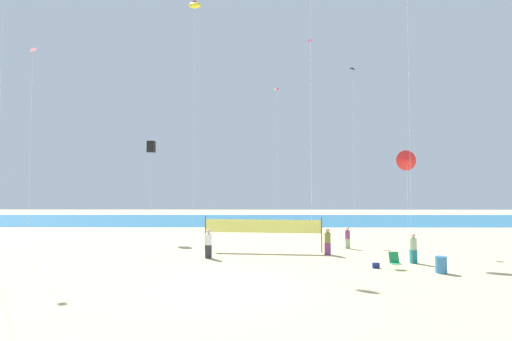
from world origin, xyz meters
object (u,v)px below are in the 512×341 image
Objects in this scene: beachgoer_plum_shirt at (348,237)px; folding_beach_chair at (395,260)px; beachgoer_sage_shirt at (413,247)px; kite_magenta_diamond at (310,53)px; kite_red_diamond at (277,94)px; kite_red_delta at (407,160)px; trash_barrel at (441,265)px; kite_pink_diamond at (32,63)px; beachgoer_white_shirt at (208,243)px; beach_handbag at (376,265)px; beachgoer_olive_shirt at (328,241)px; kite_black_diamond at (353,72)px; kite_yellow_inflatable at (195,6)px; kite_black_box at (151,147)px; volleyball_net at (262,228)px.

folding_beach_chair is (0.92, -6.94, -0.36)m from beachgoer_plum_shirt.
kite_magenta_diamond is (-4.11, 12.93, 16.07)m from beachgoer_sage_shirt.
beachgoer_sage_shirt is 0.12× the size of kite_red_diamond.
trash_barrel is at bearing -87.49° from kite_red_delta.
kite_pink_diamond reaches higher than folding_beach_chair.
beachgoer_sage_shirt is 12.18m from beachgoer_white_shirt.
beachgoer_plum_shirt reaches higher than beach_handbag.
beachgoer_olive_shirt is 7.10m from kite_red_delta.
trash_barrel is 0.05× the size of kite_black_diamond.
beachgoer_plum_shirt is 0.08× the size of kite_yellow_inflatable.
kite_red_diamond reaches higher than beachgoer_sage_shirt.
beach_handbag is 7.05m from kite_red_delta.
beachgoer_white_shirt is 0.13× the size of kite_red_diamond.
folding_beach_chair is at bearing -6.75° from kite_pink_diamond.
beach_handbag is 0.02× the size of kite_yellow_inflatable.
kite_black_box is at bearing -98.74° from beachgoer_plum_shirt.
beachgoer_sage_shirt is 22.66m from kite_black_box.
kite_black_box is at bearing -24.83° from beachgoer_olive_shirt.
beachgoer_white_shirt is 18.21m from kite_yellow_inflatable.
folding_beach_chair is 0.06× the size of kite_black_diamond.
beachgoer_sage_shirt is 1.12× the size of beachgoer_plum_shirt.
beach_handbag is 23.81m from kite_pink_diamond.
volleyball_net is at bearing 162.90° from kite_red_delta.
kite_pink_diamond reaches higher than beachgoer_plum_shirt.
kite_red_diamond is (-4.62, 15.27, 13.26)m from beach_handbag.
kite_black_diamond is at bearing 29.16° from kite_pink_diamond.
folding_beach_chair is 21.58m from kite_black_diamond.
beach_handbag is 0.04× the size of kite_black_box.
beach_handbag is 0.05× the size of kite_red_delta.
beachgoer_plum_shirt is at bearing 12.14° from kite_pink_diamond.
kite_black_box is at bearing -171.49° from kite_black_diamond.
kite_black_box is (-11.23, -2.79, -5.43)m from kite_red_diamond.
kite_magenta_diamond is at bearing 62.85° from volleyball_net.
kite_red_diamond reaches higher than folding_beach_chair.
beachgoer_olive_shirt is at bearing 162.79° from kite_red_delta.
kite_red_delta is at bearing 168.99° from beachgoer_olive_shirt.
kite_red_diamond is at bearing 162.83° from kite_magenta_diamond.
beachgoer_olive_shirt reaches higher than trash_barrel.
kite_black_box is (-18.53, -2.77, -7.46)m from kite_black_diamond.
volleyball_net is (3.39, 2.45, 0.68)m from beachgoer_white_shirt.
kite_red_diamond reaches higher than beachgoer_white_shirt.
kite_black_box reaches higher than kite_red_delta.
kite_pink_diamond is at bearing -66.78° from beachgoer_plum_shirt.
kite_red_diamond is at bearing 120.41° from kite_red_delta.
beachgoer_plum_shirt is at bearing 89.68° from beach_handbag.
volleyball_net is at bearing 11.87° from kite_pink_diamond.
beachgoer_sage_shirt is at bearing -90.36° from kite_black_diamond.
volleyball_net is at bearing -66.17° from beachgoer_plum_shirt.
folding_beach_chair is 24.51m from kite_pink_diamond.
trash_barrel is 24.66m from kite_yellow_inflatable.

